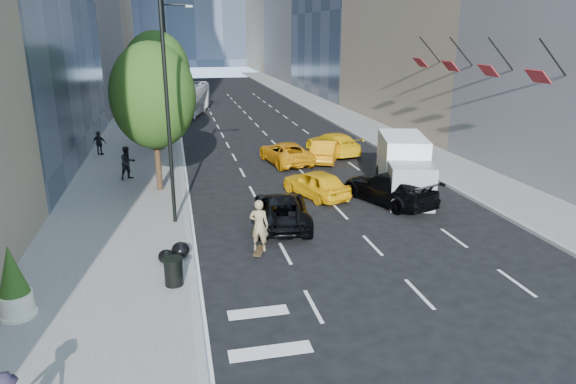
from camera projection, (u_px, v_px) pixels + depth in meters
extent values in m
plane|color=black|center=(348.00, 248.00, 19.85)|extent=(160.00, 160.00, 0.00)
cube|color=slate|center=(143.00, 125.00, 45.90)|extent=(6.00, 120.00, 0.15)
cube|color=slate|center=(345.00, 117.00, 49.86)|extent=(4.00, 120.00, 0.15)
cylinder|color=black|center=(167.00, 105.00, 20.69)|extent=(0.16, 0.16, 10.00)
cylinder|color=black|center=(168.00, 73.00, 37.46)|extent=(0.16, 0.16, 10.00)
cylinder|color=black|center=(176.00, 5.00, 36.25)|extent=(1.80, 0.12, 0.12)
cube|color=#99998C|center=(189.00, 6.00, 36.47)|extent=(0.50, 0.22, 0.15)
cylinder|color=black|center=(158.00, 160.00, 26.22)|extent=(0.30, 0.30, 3.15)
ellipsoid|color=#18330D|center=(153.00, 96.00, 25.25)|extent=(4.20, 4.20, 5.25)
cylinder|color=black|center=(160.00, 125.00, 35.50)|extent=(0.30, 0.30, 3.38)
ellipsoid|color=#18330D|center=(157.00, 74.00, 34.47)|extent=(4.50, 4.50, 5.62)
cylinder|color=black|center=(163.00, 104.00, 47.68)|extent=(0.30, 0.30, 2.93)
ellipsoid|color=#18330D|center=(160.00, 71.00, 46.78)|extent=(3.90, 3.90, 4.88)
cylinder|color=black|center=(170.00, 83.00, 54.97)|extent=(0.14, 0.14, 5.20)
imported|color=black|center=(169.00, 68.00, 54.49)|extent=(2.48, 0.53, 1.00)
cylinder|color=black|center=(553.00, 57.00, 23.86)|extent=(1.75, 0.08, 1.75)
cube|color=maroon|center=(538.00, 76.00, 23.98)|extent=(0.64, 1.30, 0.64)
cylinder|color=black|center=(501.00, 54.00, 27.59)|extent=(1.75, 0.08, 1.75)
cube|color=maroon|center=(488.00, 70.00, 27.71)|extent=(0.64, 1.30, 0.64)
cylinder|color=black|center=(461.00, 52.00, 31.32)|extent=(1.75, 0.08, 1.75)
cube|color=maroon|center=(450.00, 66.00, 31.43)|extent=(0.64, 1.30, 0.64)
cylinder|color=black|center=(430.00, 50.00, 35.04)|extent=(1.75, 0.08, 1.75)
cube|color=maroon|center=(420.00, 62.00, 35.16)|extent=(0.64, 1.30, 0.64)
imported|color=#857453|center=(259.00, 229.00, 19.01)|extent=(0.85, 0.71, 1.99)
imported|color=black|center=(282.00, 210.00, 22.02)|extent=(2.89, 5.14, 1.36)
imported|color=black|center=(389.00, 188.00, 24.87)|extent=(3.89, 5.69, 1.53)
imported|color=yellow|center=(316.00, 183.00, 25.80)|extent=(3.04, 4.42, 1.40)
imported|color=orange|center=(325.00, 150.00, 33.03)|extent=(3.13, 4.54, 1.42)
imported|color=orange|center=(285.00, 153.00, 32.47)|extent=(3.02, 5.22, 1.37)
imported|color=yellow|center=(333.00, 143.00, 34.95)|extent=(3.11, 5.36, 1.46)
imported|color=white|center=(188.00, 100.00, 51.37)|extent=(5.20, 11.25, 3.05)
cube|color=white|center=(402.00, 158.00, 26.90)|extent=(3.18, 4.53, 2.41)
cube|color=gray|center=(411.00, 186.00, 24.20)|extent=(2.46, 2.28, 2.05)
cylinder|color=black|center=(391.00, 200.00, 24.08)|extent=(0.54, 0.94, 0.89)
cylinder|color=black|center=(432.00, 201.00, 23.98)|extent=(0.54, 0.94, 0.89)
cylinder|color=black|center=(380.00, 173.00, 28.67)|extent=(0.54, 0.94, 0.89)
cylinder|color=black|center=(414.00, 174.00, 28.57)|extent=(0.54, 0.94, 0.89)
imported|color=black|center=(128.00, 163.00, 28.35)|extent=(1.13, 1.07, 1.85)
imported|color=black|center=(99.00, 143.00, 34.00)|extent=(1.01, 0.71, 1.59)
cylinder|color=black|center=(174.00, 272.00, 16.48)|extent=(0.59, 0.59, 0.89)
cylinder|color=beige|center=(17.00, 305.00, 14.67)|extent=(0.91, 0.91, 0.73)
cone|color=#18330D|center=(11.00, 270.00, 14.34)|extent=(0.82, 0.82, 1.46)
ellipsoid|color=black|center=(180.00, 250.00, 18.59)|extent=(0.65, 0.72, 0.56)
ellipsoid|color=black|center=(166.00, 257.00, 18.11)|extent=(0.57, 0.63, 0.49)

